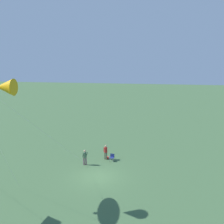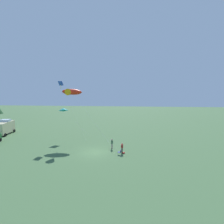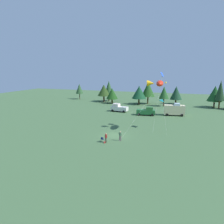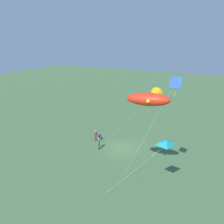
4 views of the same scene
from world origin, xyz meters
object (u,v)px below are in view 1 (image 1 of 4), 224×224
object	(u,v)px
folding_chair	(112,157)
person_kite_flyer	(85,156)
person_spectator	(106,151)
backpack_on_grass	(107,158)

from	to	relation	value
folding_chair	person_kite_flyer	bearing A→B (deg)	-51.71
folding_chair	person_spectator	xyz separation A→B (m)	(0.78, -0.30, 0.53)
person_spectator	backpack_on_grass	xyz separation A→B (m)	(-0.16, -0.27, -0.91)
person_kite_flyer	folding_chair	xyz separation A→B (m)	(-2.80, -1.51, -0.53)
folding_chair	backpack_on_grass	world-z (taller)	folding_chair
folding_chair	person_spectator	world-z (taller)	person_spectator
folding_chair	backpack_on_grass	xyz separation A→B (m)	(0.62, -0.57, -0.38)
backpack_on_grass	folding_chair	bearing A→B (deg)	137.31
person_kite_flyer	backpack_on_grass	size ratio (longest dim) A/B	5.44
folding_chair	backpack_on_grass	size ratio (longest dim) A/B	2.56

